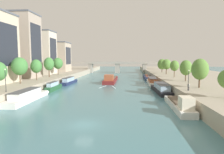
# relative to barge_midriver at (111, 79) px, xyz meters

# --- Properties ---
(ground_plane) EXTENTS (400.00, 400.00, 0.00)m
(ground_plane) POSITION_rel_barge_midriver_xyz_m (0.39, -49.89, -1.01)
(ground_plane) COLOR teal
(quay_left) EXTENTS (36.00, 170.00, 2.55)m
(quay_left) POSITION_rel_barge_midriver_xyz_m (-35.04, 5.11, 0.26)
(quay_left) COLOR #A89E89
(quay_left) RESTS_ON ground
(quay_right) EXTENTS (36.00, 170.00, 2.55)m
(quay_right) POSITION_rel_barge_midriver_xyz_m (35.83, 5.11, 0.26)
(quay_right) COLOR #A89E89
(quay_right) RESTS_ON ground
(barge_midriver) EXTENTS (4.64, 22.06, 3.37)m
(barge_midriver) POSITION_rel_barge_midriver_xyz_m (0.00, 0.00, 0.00)
(barge_midriver) COLOR maroon
(barge_midriver) RESTS_ON ground
(wake_behind_barge) EXTENTS (5.60, 5.93, 0.03)m
(wake_behind_barge) POSITION_rel_barge_midriver_xyz_m (0.34, -13.95, -1.00)
(wake_behind_barge) COLOR silver
(wake_behind_barge) RESTS_ON ground
(moored_boat_left_end) EXTENTS (3.29, 15.83, 2.57)m
(moored_boat_left_end) POSITION_rel_barge_midriver_xyz_m (-15.38, -35.89, 0.06)
(moored_boat_left_end) COLOR silver
(moored_boat_left_end) RESTS_ON ground
(moored_boat_left_second) EXTENTS (1.73, 10.10, 2.54)m
(moored_boat_left_second) POSITION_rel_barge_midriver_xyz_m (-15.12, -21.51, 0.05)
(moored_boat_left_second) COLOR #235633
(moored_boat_left_second) RESTS_ON ground
(moored_boat_left_gap_after) EXTENTS (2.68, 13.51, 2.50)m
(moored_boat_left_gap_after) POSITION_rel_barge_midriver_xyz_m (-14.77, -7.45, 0.03)
(moored_boat_left_gap_after) COLOR #1E284C
(moored_boat_left_gap_after) RESTS_ON ground
(moored_boat_right_upstream) EXTENTS (2.94, 14.60, 3.15)m
(moored_boat_right_upstream) POSITION_rel_barge_midriver_xyz_m (16.11, -40.39, -0.09)
(moored_boat_right_upstream) COLOR silver
(moored_boat_right_upstream) RESTS_ON ground
(moored_boat_right_midway) EXTENTS (3.69, 15.48, 2.60)m
(moored_boat_right_midway) POSITION_rel_barge_midriver_xyz_m (15.87, -23.06, 0.07)
(moored_boat_right_midway) COLOR black
(moored_boat_right_midway) RESTS_ON ground
(moored_boat_right_end) EXTENTS (3.50, 16.52, 2.51)m
(moored_boat_right_end) POSITION_rel_barge_midriver_xyz_m (15.63, -5.94, 0.04)
(moored_boat_right_end) COLOR silver
(moored_boat_right_end) RESTS_ON ground
(moored_boat_right_lone) EXTENTS (2.99, 15.75, 2.41)m
(moored_boat_right_lone) POSITION_rel_barge_midriver_xyz_m (15.70, 12.74, -0.34)
(moored_boat_right_lone) COLOR #1E284C
(moored_boat_right_lone) RESTS_ON ground
(tree_left_distant) EXTENTS (4.22, 4.22, 7.11)m
(tree_left_distant) POSITION_rel_barge_midriver_xyz_m (-22.51, -26.24, 6.21)
(tree_left_distant) COLOR brown
(tree_left_distant) RESTS_ON quay_left
(tree_left_second) EXTENTS (3.41, 3.41, 6.48)m
(tree_left_second) POSITION_rel_barge_midriver_xyz_m (-21.75, -18.32, 5.89)
(tree_left_second) COLOR brown
(tree_left_second) RESTS_ON quay_left
(tree_left_midway) EXTENTS (3.68, 3.68, 7.19)m
(tree_left_midway) POSITION_rel_barge_midriver_xyz_m (-21.98, -8.00, 6.33)
(tree_left_midway) COLOR brown
(tree_left_midway) RESTS_ON quay_left
(tree_left_nearest) EXTENTS (4.13, 4.13, 7.08)m
(tree_left_nearest) POSITION_rel_barge_midriver_xyz_m (-22.41, 2.24, 6.27)
(tree_left_nearest) COLOR brown
(tree_left_nearest) RESTS_ON quay_left
(tree_right_by_lamp) EXTENTS (3.78, 3.78, 6.76)m
(tree_right_by_lamp) POSITION_rel_barge_midriver_xyz_m (23.24, -30.31, 5.82)
(tree_right_by_lamp) COLOR brown
(tree_right_by_lamp) RESTS_ON quay_right
(tree_right_third) EXTENTS (3.56, 3.56, 6.30)m
(tree_right_third) POSITION_rel_barge_midriver_xyz_m (24.04, -17.18, 5.55)
(tree_right_third) COLOR brown
(tree_right_third) RESTS_ON quay_right
(tree_right_nearest) EXTENTS (3.24, 3.24, 6.09)m
(tree_right_nearest) POSITION_rel_barge_midriver_xyz_m (23.73, -4.74, 5.68)
(tree_right_nearest) COLOR brown
(tree_right_nearest) RESTS_ON quay_right
(tree_right_end_of_row) EXTENTS (4.05, 4.05, 6.47)m
(tree_right_end_of_row) POSITION_rel_barge_midriver_xyz_m (23.50, 8.22, 5.80)
(tree_right_end_of_row) COLOR brown
(tree_right_end_of_row) RESTS_ON quay_right
(tree_right_past_mid) EXTENTS (4.43, 4.43, 6.55)m
(tree_right_past_mid) POSITION_rel_barge_midriver_xyz_m (23.70, 19.42, 5.51)
(tree_right_past_mid) COLOR brown
(tree_right_past_mid) RESTS_ON quay_right
(lamppost_left_bank) EXTENTS (0.28, 0.28, 4.70)m
(lamppost_left_bank) POSITION_rel_barge_midriver_xyz_m (-18.30, -38.77, 4.11)
(lamppost_left_bank) COLOR black
(lamppost_left_bank) RESTS_ON quay_left
(lamppost_right_bank) EXTENTS (0.28, 0.28, 4.40)m
(lamppost_right_bank) POSITION_rel_barge_midriver_xyz_m (19.43, -34.47, 3.95)
(lamppost_right_bank) COLOR black
(lamppost_right_bank) RESTS_ON quay_right
(building_left_far_end) EXTENTS (12.27, 9.75, 22.56)m
(building_left_far_end) POSITION_rel_barge_midriver_xyz_m (-31.40, -10.08, 12.83)
(building_left_far_end) COLOR #A89989
(building_left_far_end) RESTS_ON quay_left
(building_left_middle) EXTENTS (11.45, 9.30, 18.83)m
(building_left_middle) POSITION_rel_barge_midriver_xyz_m (-31.40, 6.49, 10.96)
(building_left_middle) COLOR beige
(building_left_middle) RESTS_ON quay_left
(building_left_tall) EXTENTS (14.21, 10.87, 15.40)m
(building_left_tall) POSITION_rel_barge_midriver_xyz_m (-31.40, 23.77, 9.25)
(building_left_tall) COLOR #B2A38E
(building_left_tall) RESTS_ON quay_left
(bridge_far) EXTENTS (58.87, 4.40, 7.38)m
(bridge_far) POSITION_rel_barge_midriver_xyz_m (0.39, 46.41, 3.65)
(bridge_far) COLOR gray
(bridge_far) RESTS_ON ground
(person_on_quay) EXTENTS (0.43, 0.37, 1.62)m
(person_on_quay) POSITION_rel_barge_midriver_xyz_m (19.54, -34.32, 2.46)
(person_on_quay) COLOR #2D2D38
(person_on_quay) RESTS_ON quay_right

